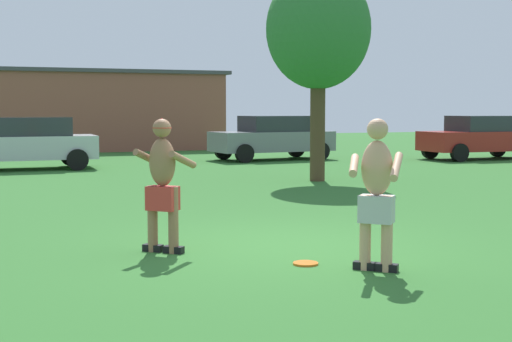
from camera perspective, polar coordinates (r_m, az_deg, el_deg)
ground_plane at (r=9.80m, az=2.11°, el=-5.88°), size 80.00×80.00×0.00m
player_with_cap at (r=9.29m, az=-7.34°, el=-0.60°), size 0.85×0.78×1.72m
player_in_gray at (r=8.27m, az=9.45°, el=-1.52°), size 0.75×0.87×1.73m
frisbee at (r=8.65m, az=3.92°, el=-7.26°), size 0.30×0.30×0.03m
car_gray_near_post at (r=26.09m, az=1.36°, el=2.70°), size 4.43×2.32×1.58m
car_red_mid_lot at (r=27.62m, az=17.28°, el=2.60°), size 4.34×2.11×1.58m
car_silver_far_end at (r=22.99m, az=-17.74°, el=2.17°), size 4.32×2.06×1.58m
outbuilding_behind_lot at (r=33.69m, az=-13.58°, el=4.66°), size 12.46×5.53×3.51m
tree_left_field at (r=18.57m, az=4.92°, el=10.93°), size 2.63×2.63×5.34m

